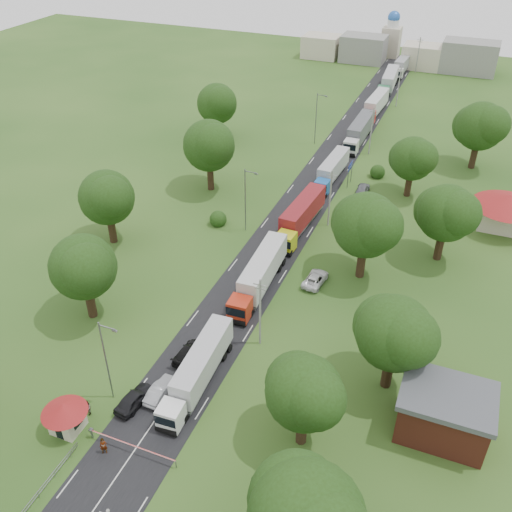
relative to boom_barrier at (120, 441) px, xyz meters
The scene contains 42 objects.
ground 25.05m from the boom_barrier, 86.89° to the left, with size 260.00×260.00×0.00m, color #274C19.
road 45.03m from the boom_barrier, 88.27° to the left, with size 8.00×200.00×0.04m, color black.
boom_barrier is the anchor object (origin of this frame).
guard_booth 5.98m from the boom_barrier, behind, with size 4.40×4.40×3.45m.
info_sign 60.39m from the boom_barrier, 83.76° to the left, with size 0.12×3.10×4.10m.
pole_1 19.63m from the boom_barrier, 69.14° to the left, with size 1.60×0.24×9.00m.
pole_2 46.66m from the boom_barrier, 81.52° to the left, with size 1.60×0.24×9.00m.
pole_3 74.41m from the boom_barrier, 84.71° to the left, with size 1.60×0.24×9.00m.
pole_4 102.30m from the boom_barrier, 86.15° to the left, with size 1.60×0.24×9.00m.
pole_5 130.24m from the boom_barrier, 86.98° to the left, with size 1.60×0.24×9.00m.
lamp_0 7.91m from the boom_barrier, 128.59° to the left, with size 2.03×0.22×10.00m.
lamp_1 40.47m from the boom_barrier, 95.70° to the left, with size 2.03×0.22×10.00m.
lamp_2 75.25m from the boom_barrier, 93.05° to the left, with size 2.03×0.22×10.00m.
tree_2 17.86m from the boom_barrier, 24.96° to the left, with size 8.00×8.00×10.10m.
tree_3 28.11m from the boom_barrier, 38.79° to the left, with size 8.80×8.80×11.07m.
tree_4 38.62m from the boom_barrier, 67.81° to the left, with size 9.60×9.60×12.05m.
tree_5 49.47m from the boom_barrier, 61.59° to the left, with size 8.80×8.80×11.07m.
tree_6 62.58m from the boom_barrier, 74.79° to the left, with size 8.00×8.00×10.10m.
tree_7 79.63m from the boom_barrier, 71.37° to the left, with size 9.60×9.60×12.05m.
tree_10 21.36m from the boom_barrier, 132.02° to the left, with size 8.80×8.80×11.07m.
tree_11 37.10m from the boom_barrier, 124.41° to the left, with size 8.80×8.80×11.07m.
tree_12 52.73m from the boom_barrier, 106.28° to the left, with size 9.60×9.60×12.05m.
tree_13 73.99m from the boom_barrier, 107.90° to the left, with size 8.80×8.80×11.07m.
house_brick 30.34m from the boom_barrier, 25.42° to the left, with size 8.60×6.60×5.20m.
house_cream 63.37m from the boom_barrier, 60.31° to the left, with size 10.08×10.08×5.80m.
distant_town 135.04m from the boom_barrier, 89.13° to the left, with size 52.00×8.00×8.00m.
church 143.10m from the boom_barrier, 91.06° to the left, with size 5.00×5.00×12.30m.
truck_0 10.59m from the boom_barrier, 72.19° to the left, with size 2.96×14.03×3.88m.
truck_1 27.73m from the boom_barrier, 83.59° to the left, with size 3.10×15.30×4.23m.
truck_2 43.49m from the boom_barrier, 85.66° to the left, with size 3.45×15.30×4.22m.
truck_3 60.86m from the boom_barrier, 86.96° to the left, with size 2.85×13.59×3.76m.
truck_4 78.95m from the boom_barrier, 87.32° to the left, with size 2.74×15.26×4.23m.
truck_5 95.18m from the boom_barrier, 87.94° to the left, with size 3.07×14.62×4.04m.
truck_6 112.46m from the boom_barrier, 88.48° to the left, with size 3.55×15.77×4.35m.
truck_7 128.35m from the boom_barrier, 88.46° to the left, with size 2.96×14.06×3.89m.
car_lane_front 5.22m from the boom_barrier, 107.25° to the left, with size 1.90×4.73×1.61m, color black.
car_lane_mid 7.01m from the boom_barrier, 87.08° to the left, with size 1.59×4.55×1.50m, color #A0A1A8.
car_lane_rear 13.01m from the boom_barrier, 88.42° to the left, with size 1.94×4.78×1.39m, color black.
car_verge_near 32.60m from the boom_barrier, 73.32° to the left, with size 2.27×4.92×1.37m, color silver.
car_verge_far 58.61m from the boom_barrier, 80.81° to the left, with size 1.91×4.74×1.61m, color slate.
pedestrian_near 1.47m from the boom_barrier, 135.67° to the right, with size 0.68×0.45×1.87m, color gray.
pedestrian_booth 5.59m from the boom_barrier, 156.93° to the left, with size 0.85×0.67×1.76m, color gray.
Camera 1 is at (22.98, -51.70, 44.76)m, focal length 40.00 mm.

